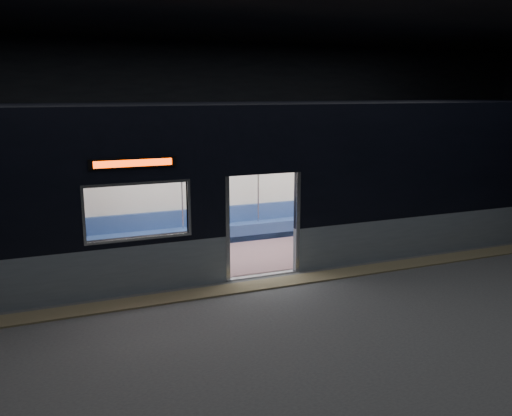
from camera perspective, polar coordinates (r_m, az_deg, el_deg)
station_floor at (r=9.96m, az=3.06°, el=-9.03°), size 24.00×14.00×0.01m
station_envelope at (r=9.28m, az=3.32°, el=12.58°), size 24.00×14.00×5.00m
tactile_strip at (r=10.42m, az=1.77°, el=-7.92°), size 22.80×0.50×0.03m
metro_car at (r=11.76m, az=-2.07°, el=3.64°), size 18.00×3.04×3.35m
passenger at (r=14.20m, az=8.87°, el=0.83°), size 0.47×0.76×1.44m
handbag at (r=14.03m, az=9.36°, el=0.11°), size 0.35×0.32×0.14m
transit_map at (r=15.32m, az=14.12°, el=3.93°), size 1.02×0.03×0.67m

